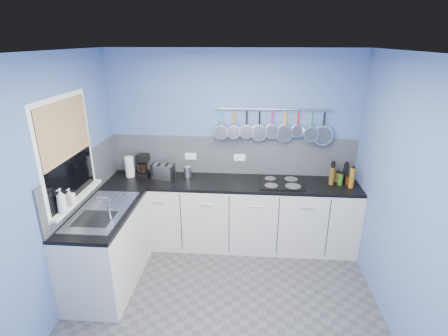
# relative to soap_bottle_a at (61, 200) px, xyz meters

# --- Properties ---
(floor) EXTENTS (3.20, 3.00, 0.02)m
(floor) POSITION_rel_soap_bottle_a_xyz_m (1.53, 0.02, -1.18)
(floor) COLOR #47474C
(floor) RESTS_ON ground
(ceiling) EXTENTS (3.20, 3.00, 0.02)m
(ceiling) POSITION_rel_soap_bottle_a_xyz_m (1.53, 0.02, 1.34)
(ceiling) COLOR white
(ceiling) RESTS_ON ground
(wall_back) EXTENTS (3.20, 0.02, 2.50)m
(wall_back) POSITION_rel_soap_bottle_a_xyz_m (1.53, 1.53, 0.08)
(wall_back) COLOR #4E68A9
(wall_back) RESTS_ON ground
(wall_front) EXTENTS (3.20, 0.02, 2.50)m
(wall_front) POSITION_rel_soap_bottle_a_xyz_m (1.53, -1.49, 0.08)
(wall_front) COLOR #4E68A9
(wall_front) RESTS_ON ground
(wall_left) EXTENTS (0.02, 3.00, 2.50)m
(wall_left) POSITION_rel_soap_bottle_a_xyz_m (-0.08, 0.02, 0.08)
(wall_left) COLOR #4E68A9
(wall_left) RESTS_ON ground
(wall_right) EXTENTS (0.02, 3.00, 2.50)m
(wall_right) POSITION_rel_soap_bottle_a_xyz_m (3.14, 0.02, 0.08)
(wall_right) COLOR #4E68A9
(wall_right) RESTS_ON ground
(backsplash_back) EXTENTS (3.20, 0.02, 0.50)m
(backsplash_back) POSITION_rel_soap_bottle_a_xyz_m (1.53, 1.51, -0.02)
(backsplash_back) COLOR slate
(backsplash_back) RESTS_ON wall_back
(backsplash_left) EXTENTS (0.02, 1.80, 0.50)m
(backsplash_left) POSITION_rel_soap_bottle_a_xyz_m (-0.06, 0.62, -0.02)
(backsplash_left) COLOR slate
(backsplash_left) RESTS_ON wall_left
(cabinet_run_back) EXTENTS (3.20, 0.60, 0.86)m
(cabinet_run_back) POSITION_rel_soap_bottle_a_xyz_m (1.53, 1.22, -0.74)
(cabinet_run_back) COLOR beige
(cabinet_run_back) RESTS_ON ground
(worktop_back) EXTENTS (3.20, 0.60, 0.04)m
(worktop_back) POSITION_rel_soap_bottle_a_xyz_m (1.53, 1.22, -0.29)
(worktop_back) COLOR black
(worktop_back) RESTS_ON cabinet_run_back
(cabinet_run_left) EXTENTS (0.60, 1.20, 0.86)m
(cabinet_run_left) POSITION_rel_soap_bottle_a_xyz_m (0.23, 0.32, -0.74)
(cabinet_run_left) COLOR beige
(cabinet_run_left) RESTS_ON ground
(worktop_left) EXTENTS (0.60, 1.20, 0.04)m
(worktop_left) POSITION_rel_soap_bottle_a_xyz_m (0.23, 0.32, -0.29)
(worktop_left) COLOR black
(worktop_left) RESTS_ON cabinet_run_left
(window_frame) EXTENTS (0.01, 1.00, 1.10)m
(window_frame) POSITION_rel_soap_bottle_a_xyz_m (-0.05, 0.32, 0.38)
(window_frame) COLOR white
(window_frame) RESTS_ON wall_left
(window_glass) EXTENTS (0.01, 0.90, 1.00)m
(window_glass) POSITION_rel_soap_bottle_a_xyz_m (-0.04, 0.32, 0.38)
(window_glass) COLOR black
(window_glass) RESTS_ON wall_left
(bamboo_blind) EXTENTS (0.01, 0.90, 0.55)m
(bamboo_blind) POSITION_rel_soap_bottle_a_xyz_m (-0.03, 0.32, 0.61)
(bamboo_blind) COLOR tan
(bamboo_blind) RESTS_ON wall_left
(window_sill) EXTENTS (0.10, 0.98, 0.03)m
(window_sill) POSITION_rel_soap_bottle_a_xyz_m (-0.02, 0.32, -0.13)
(window_sill) COLOR white
(window_sill) RESTS_ON wall_left
(sink_unit) EXTENTS (0.50, 0.95, 0.01)m
(sink_unit) POSITION_rel_soap_bottle_a_xyz_m (0.23, 0.32, -0.27)
(sink_unit) COLOR silver
(sink_unit) RESTS_ON worktop_left
(mixer_tap) EXTENTS (0.12, 0.08, 0.26)m
(mixer_tap) POSITION_rel_soap_bottle_a_xyz_m (0.39, 0.14, -0.14)
(mixer_tap) COLOR silver
(mixer_tap) RESTS_ON worktop_left
(socket_left) EXTENTS (0.15, 0.01, 0.09)m
(socket_left) POSITION_rel_soap_bottle_a_xyz_m (0.98, 1.49, -0.04)
(socket_left) COLOR white
(socket_left) RESTS_ON backsplash_back
(socket_right) EXTENTS (0.15, 0.01, 0.09)m
(socket_right) POSITION_rel_soap_bottle_a_xyz_m (1.63, 1.49, -0.04)
(socket_right) COLOR white
(socket_right) RESTS_ON backsplash_back
(pot_rail) EXTENTS (1.45, 0.02, 0.02)m
(pot_rail) POSITION_rel_soap_bottle_a_xyz_m (2.03, 1.47, 0.61)
(pot_rail) COLOR silver
(pot_rail) RESTS_ON wall_back
(soap_bottle_a) EXTENTS (0.10, 0.10, 0.24)m
(soap_bottle_a) POSITION_rel_soap_bottle_a_xyz_m (0.00, 0.00, 0.00)
(soap_bottle_a) COLOR white
(soap_bottle_a) RESTS_ON window_sill
(soap_bottle_b) EXTENTS (0.08, 0.08, 0.17)m
(soap_bottle_b) POSITION_rel_soap_bottle_a_xyz_m (0.00, 0.15, -0.03)
(soap_bottle_b) COLOR white
(soap_bottle_b) RESTS_ON window_sill
(paper_towel) EXTENTS (0.14, 0.14, 0.27)m
(paper_towel) POSITION_rel_soap_bottle_a_xyz_m (0.21, 1.29, -0.14)
(paper_towel) COLOR white
(paper_towel) RESTS_ON worktop_back
(coffee_maker) EXTENTS (0.17, 0.18, 0.29)m
(coffee_maker) POSITION_rel_soap_bottle_a_xyz_m (0.37, 1.32, -0.13)
(coffee_maker) COLOR black
(coffee_maker) RESTS_ON worktop_back
(toaster) EXTENTS (0.31, 0.22, 0.18)m
(toaster) POSITION_rel_soap_bottle_a_xyz_m (0.65, 1.27, -0.18)
(toaster) COLOR silver
(toaster) RESTS_ON worktop_back
(canister) EXTENTS (0.13, 0.13, 0.14)m
(canister) POSITION_rel_soap_bottle_a_xyz_m (0.96, 1.32, -0.20)
(canister) COLOR silver
(canister) RESTS_ON worktop_back
(hob) EXTENTS (0.55, 0.48, 0.01)m
(hob) POSITION_rel_soap_bottle_a_xyz_m (2.17, 1.21, -0.26)
(hob) COLOR black
(hob) RESTS_ON worktop_back
(pan_0) EXTENTS (0.18, 0.12, 0.37)m
(pan_0) POSITION_rel_soap_bottle_a_xyz_m (1.40, 1.46, 0.43)
(pan_0) COLOR silver
(pan_0) RESTS_ON pot_rail
(pan_1) EXTENTS (0.17, 0.12, 0.36)m
(pan_1) POSITION_rel_soap_bottle_a_xyz_m (1.55, 1.46, 0.43)
(pan_1) COLOR silver
(pan_1) RESTS_ON pot_rail
(pan_2) EXTENTS (0.18, 0.07, 0.37)m
(pan_2) POSITION_rel_soap_bottle_a_xyz_m (1.71, 1.46, 0.43)
(pan_2) COLOR silver
(pan_2) RESTS_ON pot_rail
(pan_3) EXTENTS (0.21, 0.07, 0.40)m
(pan_3) POSITION_rel_soap_bottle_a_xyz_m (1.87, 1.46, 0.41)
(pan_3) COLOR silver
(pan_3) RESTS_ON pot_rail
(pan_4) EXTENTS (0.18, 0.05, 0.37)m
(pan_4) POSITION_rel_soap_bottle_a_xyz_m (2.03, 1.46, 0.43)
(pan_4) COLOR silver
(pan_4) RESTS_ON pot_rail
(pan_5) EXTENTS (0.22, 0.05, 0.41)m
(pan_5) POSITION_rel_soap_bottle_a_xyz_m (2.19, 1.46, 0.40)
(pan_5) COLOR silver
(pan_5) RESTS_ON pot_rail
(pan_6) EXTENTS (0.16, 0.06, 0.35)m
(pan_6) POSITION_rel_soap_bottle_a_xyz_m (2.35, 1.46, 0.44)
(pan_6) COLOR silver
(pan_6) RESTS_ON pot_rail
(pan_7) EXTENTS (0.19, 0.13, 0.38)m
(pan_7) POSITION_rel_soap_bottle_a_xyz_m (2.51, 1.46, 0.42)
(pan_7) COLOR silver
(pan_7) RESTS_ON pot_rail
(pan_8) EXTENTS (0.25, 0.07, 0.44)m
(pan_8) POSITION_rel_soap_bottle_a_xyz_m (2.67, 1.46, 0.39)
(pan_8) COLOR silver
(pan_8) RESTS_ON pot_rail
(condiment_0) EXTENTS (0.07, 0.07, 0.24)m
(condiment_0) POSITION_rel_soap_bottle_a_xyz_m (2.97, 1.33, -0.15)
(condiment_0) COLOR black
(condiment_0) RESTS_ON worktop_back
(condiment_1) EXTENTS (0.07, 0.07, 0.12)m
(condiment_1) POSITION_rel_soap_bottle_a_xyz_m (2.88, 1.32, -0.21)
(condiment_1) COLOR brown
(condiment_1) RESTS_ON worktop_back
(condiment_2) EXTENTS (0.06, 0.06, 0.24)m
(condiment_2) POSITION_rel_soap_bottle_a_xyz_m (2.81, 1.35, -0.15)
(condiment_2) COLOR black
(condiment_2) RESTS_ON worktop_back
(condiment_3) EXTENTS (0.05, 0.05, 0.10)m
(condiment_3) POSITION_rel_soap_bottle_a_xyz_m (2.98, 1.24, -0.22)
(condiment_3) COLOR #4C190C
(condiment_3) RESTS_ON worktop_back
(condiment_4) EXTENTS (0.06, 0.06, 0.14)m
(condiment_4) POSITION_rel_soap_bottle_a_xyz_m (2.89, 1.22, -0.20)
(condiment_4) COLOR #265919
(condiment_4) RESTS_ON worktop_back
(condiment_5) EXTENTS (0.06, 0.06, 0.22)m
(condiment_5) POSITION_rel_soap_bottle_a_xyz_m (2.78, 1.23, -0.16)
(condiment_5) COLOR brown
(condiment_5) RESTS_ON worktop_back
(condiment_6) EXTENTS (0.06, 0.06, 0.25)m
(condiment_6) POSITION_rel_soap_bottle_a_xyz_m (3.00, 1.14, -0.14)
(condiment_6) COLOR #8C5914
(condiment_6) RESTS_ON worktop_back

